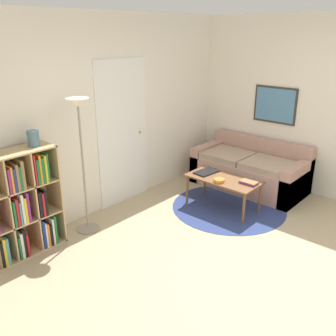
% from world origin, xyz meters
% --- Properties ---
extents(ground_plane, '(14.00, 14.00, 0.00)m').
position_xyz_m(ground_plane, '(0.00, 0.00, 0.00)').
color(ground_plane, tan).
extents(wall_back, '(7.54, 0.11, 2.60)m').
position_xyz_m(wall_back, '(0.01, 2.51, 1.29)').
color(wall_back, silver).
rests_on(wall_back, ground_plane).
extents(wall_right, '(0.08, 5.49, 2.60)m').
position_xyz_m(wall_right, '(2.29, 1.24, 1.30)').
color(wall_right, silver).
rests_on(wall_right, ground_plane).
extents(rug, '(1.60, 1.60, 0.01)m').
position_xyz_m(rug, '(1.01, 1.18, 0.00)').
color(rug, navy).
rests_on(rug, ground_plane).
extents(bookshelf, '(0.91, 0.34, 1.19)m').
position_xyz_m(bookshelf, '(-1.51, 2.29, 0.57)').
color(bookshelf, tan).
rests_on(bookshelf, ground_plane).
extents(floor_lamp, '(0.29, 0.29, 1.66)m').
position_xyz_m(floor_lamp, '(-0.69, 2.17, 1.31)').
color(floor_lamp, gray).
rests_on(floor_lamp, ground_plane).
extents(couch, '(0.85, 1.71, 0.75)m').
position_xyz_m(couch, '(1.88, 1.34, 0.28)').
color(couch, tan).
rests_on(couch, ground_plane).
extents(coffee_table, '(0.50, 1.01, 0.45)m').
position_xyz_m(coffee_table, '(0.94, 1.24, 0.40)').
color(coffee_table, brown).
rests_on(coffee_table, ground_plane).
extents(laptop, '(0.37, 0.25, 0.02)m').
position_xyz_m(laptop, '(0.96, 1.55, 0.46)').
color(laptop, black).
rests_on(laptop, coffee_table).
extents(bowl, '(0.15, 0.15, 0.04)m').
position_xyz_m(bowl, '(0.79, 1.21, 0.47)').
color(bowl, orange).
rests_on(bowl, coffee_table).
extents(book_stack_on_table, '(0.14, 0.23, 0.04)m').
position_xyz_m(book_stack_on_table, '(1.00, 0.88, 0.47)').
color(book_stack_on_table, '#7F287A').
rests_on(book_stack_on_table, coffee_table).
extents(vase_on_shelf, '(0.13, 0.13, 0.17)m').
position_xyz_m(vase_on_shelf, '(-1.20, 2.30, 1.27)').
color(vase_on_shelf, slate).
rests_on(vase_on_shelf, bookshelf).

